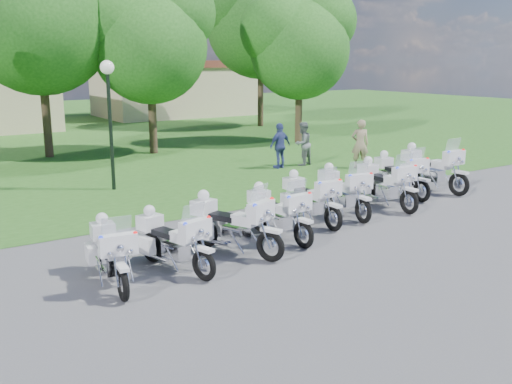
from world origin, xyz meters
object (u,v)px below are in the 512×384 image
motorcycle_1 (172,240)px  motorcycle_6 (385,183)px  motorcycle_3 (277,212)px  bystander_b (303,144)px  motorcycle_0 (111,252)px  motorcycle_7 (399,174)px  motorcycle_2 (231,223)px  motorcycle_8 (431,167)px  bystander_a (360,144)px  bystander_c (280,146)px  motorcycle_5 (343,190)px  lamp_post (109,93)px  motorcycle_4 (310,198)px

motorcycle_1 → motorcycle_6: size_ratio=0.89×
motorcycle_3 → bystander_b: bearing=-135.2°
motorcycle_0 → motorcycle_7: 10.22m
motorcycle_1 → motorcycle_2: bearing=172.7°
motorcycle_8 → bystander_a: size_ratio=1.39×
bystander_c → motorcycle_2: bearing=38.9°
motorcycle_2 → motorcycle_6: size_ratio=0.93×
motorcycle_6 → motorcycle_7: 1.55m
motorcycle_6 → motorcycle_2: bearing=15.3°
motorcycle_5 → motorcycle_8: 4.52m
motorcycle_1 → lamp_post: (1.53, 7.73, 2.50)m
motorcycle_1 → motorcycle_5: size_ratio=0.92×
motorcycle_1 → motorcycle_6: bearing=175.3°
lamp_post → bystander_a: size_ratio=2.18×
bystander_c → motorcycle_0: bearing=30.0°
motorcycle_1 → motorcycle_8: 10.39m
motorcycle_2 → motorcycle_7: 7.45m
motorcycle_1 → bystander_c: size_ratio=1.23×
motorcycle_4 → lamp_post: 7.58m
motorcycle_4 → motorcycle_8: motorcycle_8 is taller
motorcycle_5 → motorcycle_7: motorcycle_7 is taller
motorcycle_0 → bystander_a: 13.65m
motorcycle_6 → bystander_a: bystander_a is taller
motorcycle_5 → bystander_c: 6.96m
motorcycle_3 → motorcycle_7: 5.95m
motorcycle_3 → motorcycle_6: bearing=-173.4°
motorcycle_0 → lamp_post: bearing=-102.5°
lamp_post → motorcycle_6: bearing=-47.7°
motorcycle_0 → motorcycle_8: (11.46, 2.09, 0.12)m
motorcycle_7 → motorcycle_6: bearing=32.4°
motorcycle_1 → bystander_c: bystander_c is taller
motorcycle_4 → motorcycle_7: 4.32m
motorcycle_2 → motorcycle_5: size_ratio=0.96×
motorcycle_4 → motorcycle_1: bearing=16.4°
motorcycle_6 → lamp_post: bearing=-43.3°
motorcycle_1 → bystander_a: size_ratio=1.15×
motorcycle_0 → bystander_c: bearing=-133.2°
motorcycle_2 → motorcycle_5: bearing=171.5°
motorcycle_7 → bystander_c: 5.77m
motorcycle_0 → motorcycle_8: size_ratio=0.83×
motorcycle_4 → bystander_c: 7.60m
motorcycle_7 → bystander_b: bystander_b is taller
motorcycle_0 → bystander_b: (10.66, 7.83, 0.25)m
motorcycle_1 → motorcycle_7: 8.96m
motorcycle_0 → motorcycle_7: bearing=-160.8°
motorcycle_3 → motorcycle_4: (1.52, 0.67, 0.01)m
motorcycle_4 → motorcycle_5: 1.24m
lamp_post → motorcycle_8: bearing=-33.3°
motorcycle_3 → motorcycle_8: bearing=-171.9°
motorcycle_4 → bystander_c: bearing=-118.5°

